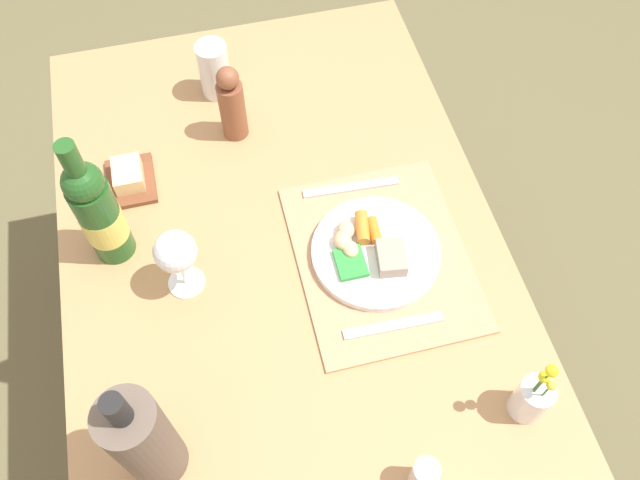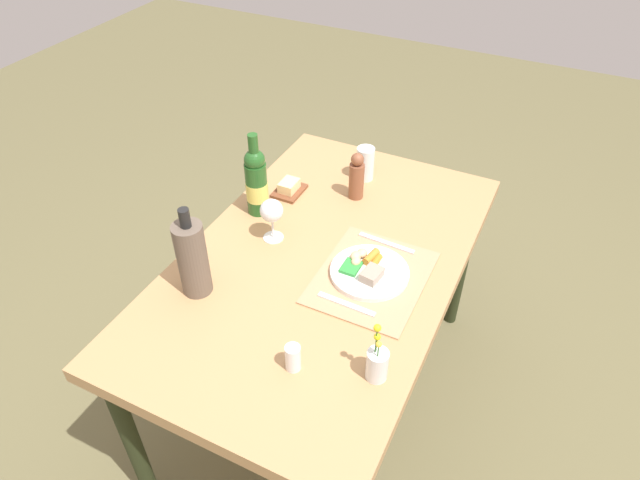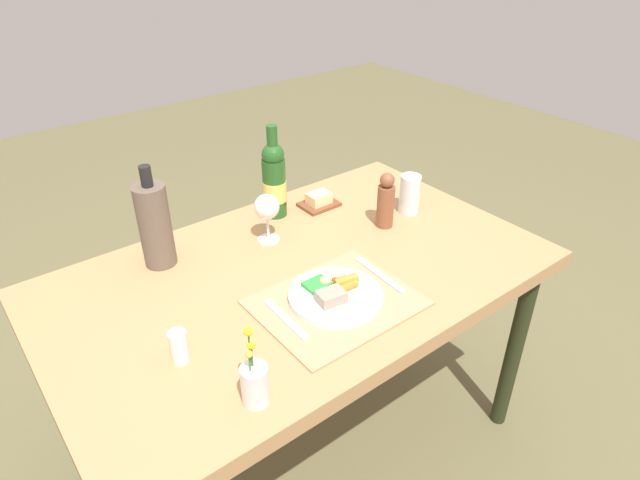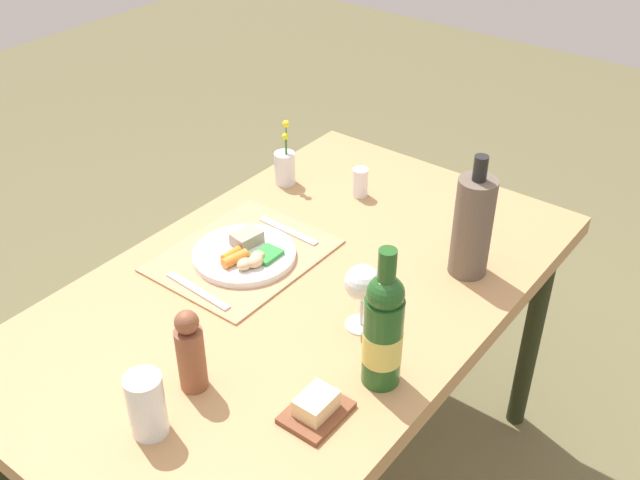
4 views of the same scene
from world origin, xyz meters
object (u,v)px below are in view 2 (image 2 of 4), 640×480
Objects in this scene: wine_bottle at (256,182)px; knife at (386,243)px; pepper_mill at (357,177)px; water_tumbler at (365,165)px; fork at (346,304)px; flower_vase at (377,363)px; butter_dish at (289,188)px; dining_table at (322,274)px; dinner_plate at (368,270)px; salt_shaker at (293,358)px; wine_glass at (272,212)px; cooler_bottle at (192,258)px.

knife is at bearing -86.95° from wine_bottle.
pepper_mill reaches higher than water_tumbler.
fork is 0.93× the size of knife.
butter_dish is at bearing 43.47° from flower_vase.
dining_table is 0.19m from dinner_plate.
butter_dish is at bearing 29.20° from salt_shaker.
fork is (-0.16, 0.01, -0.01)m from dinner_plate.
wine_bottle is (-0.24, 0.29, 0.04)m from pepper_mill.
dining_table is at bearing -173.56° from water_tumbler.
butter_dish is at bearing 134.67° from water_tumbler.
pepper_mill is 2.27× the size of salt_shaker.
knife is 1.02× the size of flower_vase.
wine_glass is at bearing 83.43° from dining_table.
cooler_bottle is (-0.30, 0.29, 0.20)m from dining_table.
dining_table is 0.51m from flower_vase.
flower_vase is (-0.20, -0.18, 0.05)m from fork.
flower_vase is (-0.36, -0.17, 0.03)m from dinner_plate.
dinner_plate is at bearing -94.37° from wine_glass.
salt_shaker is at bearing -168.59° from pepper_mill.
flower_vase is at bearing -152.97° from pepper_mill.
cooler_bottle is at bearing 109.20° from fork.
water_tumbler is at bearing -45.33° from butter_dish.
cooler_bottle is (-0.30, 0.46, 0.11)m from dinner_plate.
salt_shaker reaches higher than fork.
wine_bottle is (0.14, 0.33, 0.20)m from dining_table.
dining_table is 5.65× the size of dinner_plate.
pepper_mill is 0.38m from wine_bottle.
cooler_bottle is at bearing 164.88° from wine_glass.
cooler_bottle is at bearing 84.28° from flower_vase.
salt_shaker is (-0.57, -0.45, -0.09)m from wine_bottle.
fork is at bearing -121.45° from wine_bottle.
water_tumbler is 0.97m from salt_shaker.
pepper_mill is at bearing 47.34° from knife.
flower_vase is 0.63× the size of wine_bottle.
fork is 0.49m from cooler_bottle.
knife is (0.33, -0.01, 0.00)m from fork.
water_tumbler reaches higher than salt_shaker.
wine_glass is at bearing 85.63° from dinner_plate.
cooler_bottle reaches higher than water_tumbler.
wine_glass reaches higher than butter_dish.
knife is 1.51× the size of water_tumbler.
butter_dish is 0.30m from wine_glass.
pepper_mill is 0.95× the size of flower_vase.
knife is (0.16, -0.17, 0.08)m from dining_table.
dinner_plate is at bearing -123.26° from butter_dish.
wine_glass is (0.32, -0.09, -0.02)m from cooler_bottle.
dining_table is 9.04× the size of wine_glass.
salt_shaker is at bearing -150.80° from butter_dish.
water_tumbler is at bearing 23.85° from dinner_plate.
wine_bottle is at bearing 38.23° from salt_shaker.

